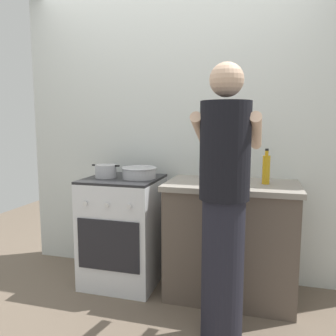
{
  "coord_description": "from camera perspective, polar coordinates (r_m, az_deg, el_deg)",
  "views": [
    {
      "loc": [
        0.77,
        -2.43,
        1.35
      ],
      "look_at": [
        0.05,
        0.12,
        1.0
      ],
      "focal_mm": 36.25,
      "sensor_mm": 36.0,
      "label": 1
    }
  ],
  "objects": [
    {
      "name": "person",
      "position": [
        2.09,
        9.39,
        -6.18
      ],
      "size": [
        0.41,
        0.5,
        1.7
      ],
      "color": "black",
      "rests_on": "ground"
    },
    {
      "name": "countertop",
      "position": [
        2.74,
        10.5,
        -11.71
      ],
      "size": [
        1.0,
        0.6,
        0.9
      ],
      "color": "brown",
      "rests_on": "ground"
    },
    {
      "name": "pot",
      "position": [
        2.87,
        -10.41,
        -0.52
      ],
      "size": [
        0.24,
        0.18,
        0.11
      ],
      "color": "#B2B2B7",
      "rests_on": "stove_range"
    },
    {
      "name": "stove_range",
      "position": [
        2.95,
        -7.47,
        -10.29
      ],
      "size": [
        0.6,
        0.62,
        0.9
      ],
      "color": "silver",
      "rests_on": "ground"
    },
    {
      "name": "mixing_bowl",
      "position": [
        2.8,
        -4.89,
        -0.7
      ],
      "size": [
        0.29,
        0.29,
        0.09
      ],
      "color": "#B7B7BC",
      "rests_on": "stove_range"
    },
    {
      "name": "spice_bottle",
      "position": [
        2.66,
        11.83,
        -1.56
      ],
      "size": [
        0.04,
        0.04,
        0.08
      ],
      "color": "silver",
      "rests_on": "countertop"
    },
    {
      "name": "back_wall",
      "position": [
        2.99,
        4.77,
        5.58
      ],
      "size": [
        3.2,
        0.1,
        2.5
      ],
      "color": "silver",
      "rests_on": "ground"
    },
    {
      "name": "oil_bottle",
      "position": [
        2.62,
        16.18,
        -0.17
      ],
      "size": [
        0.06,
        0.06,
        0.27
      ],
      "color": "gold",
      "rests_on": "countertop"
    },
    {
      "name": "utensil_crock",
      "position": [
        2.81,
        6.22,
        0.24
      ],
      "size": [
        0.1,
        0.1,
        0.33
      ],
      "color": "silver",
      "rests_on": "countertop"
    },
    {
      "name": "ground",
      "position": [
        2.89,
        -1.71,
        -20.36
      ],
      "size": [
        6.0,
        6.0,
        0.0
      ],
      "primitive_type": "plane",
      "color": "#6B5B4C"
    }
  ]
}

